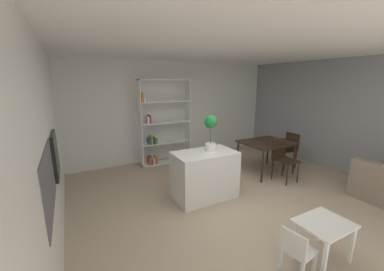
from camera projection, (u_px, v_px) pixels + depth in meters
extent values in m
plane|color=tan|center=(234.00, 207.00, 4.02)|extent=(9.15, 9.15, 0.00)
cube|color=white|center=(241.00, 43.00, 3.40)|extent=(6.66, 6.22, 0.06)
cube|color=silver|center=(166.00, 111.00, 6.35)|extent=(6.66, 0.06, 2.67)
cube|color=gray|center=(352.00, 118.00, 5.23)|extent=(0.06, 6.22, 2.67)
cube|color=white|center=(11.00, 161.00, 2.36)|extent=(0.66, 5.61, 2.67)
cube|color=#4C4C56|center=(49.00, 182.00, 2.21)|extent=(0.01, 1.12, 0.64)
cube|color=black|center=(55.00, 155.00, 3.09)|extent=(0.04, 0.61, 0.60)
cylinder|color=#B7BABC|center=(50.00, 137.00, 3.02)|extent=(0.02, 0.49, 0.02)
cube|color=white|center=(205.00, 175.00, 4.29)|extent=(1.14, 0.68, 0.88)
cylinder|color=white|center=(210.00, 147.00, 4.29)|extent=(0.20, 0.20, 0.13)
cylinder|color=#476633|center=(211.00, 135.00, 4.23)|extent=(0.01, 0.01, 0.32)
sphere|color=#1E7535|center=(211.00, 122.00, 4.18)|extent=(0.24, 0.24, 0.24)
cube|color=white|center=(140.00, 124.00, 5.72)|extent=(0.02, 0.30, 2.20)
cube|color=white|center=(188.00, 120.00, 6.33)|extent=(0.02, 0.30, 2.20)
cube|color=white|center=(164.00, 80.00, 5.78)|extent=(1.35, 0.30, 0.02)
cube|color=white|center=(166.00, 162.00, 6.27)|extent=(1.35, 0.30, 0.02)
cube|color=white|center=(166.00, 142.00, 6.15)|extent=(1.30, 0.30, 0.02)
cube|color=white|center=(165.00, 122.00, 6.02)|extent=(1.30, 0.30, 0.02)
cube|color=white|center=(165.00, 102.00, 5.90)|extent=(1.30, 0.30, 0.02)
cube|color=orange|center=(149.00, 161.00, 6.02)|extent=(0.03, 0.24, 0.19)
cube|color=#8E4793|center=(151.00, 160.00, 6.04)|extent=(0.04, 0.24, 0.22)
cube|color=silver|center=(153.00, 160.00, 6.08)|extent=(0.05, 0.24, 0.18)
cube|color=orange|center=(156.00, 159.00, 6.11)|extent=(0.05, 0.24, 0.20)
cube|color=#2D6BAD|center=(149.00, 141.00, 5.91)|extent=(0.03, 0.24, 0.16)
cube|color=gold|center=(151.00, 140.00, 5.93)|extent=(0.03, 0.24, 0.22)
cube|color=#38383D|center=(153.00, 140.00, 5.96)|extent=(0.04, 0.24, 0.19)
cube|color=#338E4C|center=(155.00, 140.00, 5.99)|extent=(0.04, 0.24, 0.15)
cube|color=silver|center=(147.00, 120.00, 5.78)|extent=(0.05, 0.24, 0.18)
cube|color=red|center=(149.00, 119.00, 5.80)|extent=(0.03, 0.24, 0.22)
cube|color=orange|center=(142.00, 97.00, 5.60)|extent=(0.04, 0.24, 0.23)
cube|color=silver|center=(144.00, 99.00, 5.63)|extent=(0.06, 0.24, 0.15)
cube|color=silver|center=(147.00, 99.00, 5.66)|extent=(0.04, 0.24, 0.15)
cube|color=white|center=(324.00, 223.00, 2.73)|extent=(0.61, 0.49, 0.02)
cube|color=white|center=(324.00, 261.00, 2.49)|extent=(0.04, 0.04, 0.48)
cube|color=white|center=(352.00, 245.00, 2.73)|extent=(0.04, 0.04, 0.48)
cube|color=white|center=(292.00, 239.00, 2.84)|extent=(0.04, 0.04, 0.48)
cube|color=white|center=(319.00, 226.00, 3.09)|extent=(0.04, 0.04, 0.48)
cube|color=silver|center=(299.00, 249.00, 2.58)|extent=(0.34, 0.34, 0.02)
cube|color=silver|center=(293.00, 243.00, 2.46)|extent=(0.06, 0.31, 0.27)
cube|color=silver|center=(314.00, 263.00, 2.58)|extent=(0.03, 0.03, 0.29)
cube|color=silver|center=(293.00, 250.00, 2.79)|extent=(0.03, 0.03, 0.29)
cube|color=silver|center=(280.00, 259.00, 2.64)|extent=(0.03, 0.03, 0.29)
cube|color=black|center=(266.00, 143.00, 5.42)|extent=(1.12, 0.93, 0.03)
cylinder|color=black|center=(262.00, 167.00, 4.92)|extent=(0.04, 0.04, 0.72)
cylinder|color=black|center=(294.00, 159.00, 5.39)|extent=(0.04, 0.04, 0.72)
cylinder|color=black|center=(238.00, 156.00, 5.62)|extent=(0.04, 0.04, 0.72)
cylinder|color=black|center=(268.00, 150.00, 6.09)|extent=(0.04, 0.04, 0.72)
cube|color=black|center=(285.00, 150.00, 5.80)|extent=(0.47, 0.43, 0.03)
cube|color=black|center=(292.00, 141.00, 5.84)|extent=(0.05, 0.41, 0.40)
cylinder|color=black|center=(274.00, 158.00, 5.92)|extent=(0.03, 0.03, 0.45)
cylinder|color=black|center=(284.00, 162.00, 5.61)|extent=(0.03, 0.03, 0.45)
cylinder|color=black|center=(285.00, 156.00, 6.08)|extent=(0.03, 0.03, 0.45)
cylinder|color=black|center=(296.00, 160.00, 5.78)|extent=(0.03, 0.03, 0.45)
cube|color=black|center=(286.00, 160.00, 4.97)|extent=(0.42, 0.46, 0.03)
cube|color=black|center=(279.00, 148.00, 5.10)|extent=(0.41, 0.04, 0.42)
cylinder|color=black|center=(287.00, 176.00, 4.78)|extent=(0.03, 0.03, 0.46)
cylinder|color=black|center=(298.00, 172.00, 4.95)|extent=(0.03, 0.03, 0.46)
cylinder|color=black|center=(272.00, 169.00, 5.11)|extent=(0.03, 0.03, 0.46)
cylinder|color=black|center=(283.00, 167.00, 5.28)|extent=(0.03, 0.03, 0.46)
cube|color=gray|center=(367.00, 168.00, 4.54)|extent=(0.73, 0.14, 0.20)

